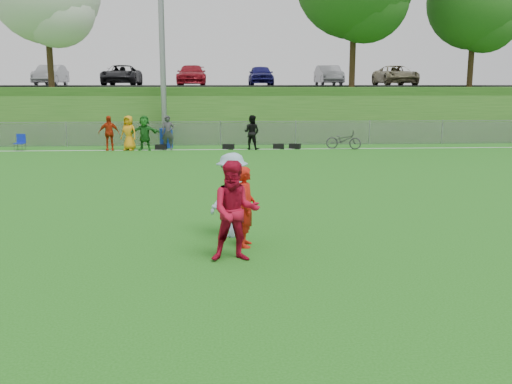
{
  "coord_description": "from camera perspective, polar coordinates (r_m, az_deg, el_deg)",
  "views": [
    {
      "loc": [
        -0.06,
        -10.23,
        3.23
      ],
      "look_at": [
        0.63,
        0.5,
        1.18
      ],
      "focal_mm": 40.0,
      "sensor_mm": 36.0,
      "label": 1
    }
  ],
  "objects": [
    {
      "name": "parking_lot",
      "position": [
        43.23,
        -3.67,
        10.54
      ],
      "size": [
        120.0,
        12.0,
        0.1
      ],
      "primitive_type": "cube",
      "color": "black",
      "rests_on": "berm"
    },
    {
      "name": "player_red_center",
      "position": [
        10.42,
        -2.08,
        -1.95
      ],
      "size": [
        0.93,
        0.74,
        1.87
      ],
      "primitive_type": "imported",
      "rotation": [
        0.0,
        0.0,
        0.04
      ],
      "color": "#AE0C28",
      "rests_on": "ground"
    },
    {
      "name": "frisbee",
      "position": [
        12.16,
        -1.43,
        1.29
      ],
      "size": [
        0.24,
        0.24,
        0.02
      ],
      "color": "white",
      "rests_on": "ground"
    },
    {
      "name": "player_red_left",
      "position": [
        11.37,
        -1.04,
        -1.48
      ],
      "size": [
        0.43,
        0.62,
        1.62
      ],
      "primitive_type": "imported",
      "rotation": [
        0.0,
        0.0,
        1.5
      ],
      "color": "red",
      "rests_on": "ground"
    },
    {
      "name": "player_blue",
      "position": [
        12.12,
        -2.39,
        -0.29
      ],
      "size": [
        1.3,
        1.29,
        1.8
      ],
      "primitive_type": "imported",
      "rotation": [
        0.0,
        0.0,
        3.92
      ],
      "color": "#90B1C8",
      "rests_on": "ground"
    },
    {
      "name": "fence",
      "position": [
        30.34,
        -3.57,
        5.9
      ],
      "size": [
        58.0,
        0.06,
        1.3
      ],
      "color": "gray",
      "rests_on": "ground"
    },
    {
      "name": "car_row",
      "position": [
        42.25,
        -5.29,
        11.56
      ],
      "size": [
        32.04,
        5.18,
        1.44
      ],
      "color": "silver",
      "rests_on": "parking_lot"
    },
    {
      "name": "gear_bags",
      "position": [
        28.52,
        -1.51,
        4.56
      ],
      "size": [
        7.27,
        0.49,
        0.26
      ],
      "color": "black",
      "rests_on": "ground"
    },
    {
      "name": "bicycle",
      "position": [
        28.87,
        8.75,
        5.17
      ],
      "size": [
        1.84,
        1.12,
        0.92
      ],
      "primitive_type": "imported",
      "rotation": [
        0.0,
        0.0,
        1.25
      ],
      "color": "#2E2D30",
      "rests_on": "ground"
    },
    {
      "name": "light_pole",
      "position": [
        31.36,
        -9.46,
        17.03
      ],
      "size": [
        1.2,
        0.4,
        12.15
      ],
      "color": "gray",
      "rests_on": "ground"
    },
    {
      "name": "ground",
      "position": [
        10.73,
        -3.2,
        -6.74
      ],
      "size": [
        120.0,
        120.0,
        0.0
      ],
      "primitive_type": "plane",
      "color": "#1E5A13",
      "rests_on": "ground"
    },
    {
      "name": "recycling_bin",
      "position": [
        29.48,
        -8.97,
        5.34
      ],
      "size": [
        0.77,
        0.77,
        0.98
      ],
      "primitive_type": "cylinder",
      "rotation": [
        0.0,
        0.0,
        0.19
      ],
      "color": "#0E29A1",
      "rests_on": "ground"
    },
    {
      "name": "sideline_far",
      "position": [
        28.41,
        -3.55,
        4.27
      ],
      "size": [
        60.0,
        0.1,
        0.01
      ],
      "primitive_type": "cube",
      "color": "white",
      "rests_on": "ground"
    },
    {
      "name": "berm",
      "position": [
        41.26,
        -3.64,
        8.38
      ],
      "size": [
        120.0,
        18.0,
        3.0
      ],
      "primitive_type": "cube",
      "color": "#215217",
      "rests_on": "ground"
    },
    {
      "name": "tree_green_far",
      "position": [
        39.9,
        21.29,
        16.91
      ],
      "size": [
        5.88,
        5.88,
        8.19
      ],
      "color": "black",
      "rests_on": "berm"
    },
    {
      "name": "camp_chair",
      "position": [
        30.22,
        -22.53,
        4.3
      ],
      "size": [
        0.48,
        0.49,
        0.8
      ],
      "rotation": [
        0.0,
        0.0,
        -0.09
      ],
      "color": "#0F22A7",
      "rests_on": "ground"
    },
    {
      "name": "spectator_row",
      "position": [
        28.47,
        -9.41,
        5.86
      ],
      "size": [
        8.03,
        0.94,
        1.69
      ],
      "color": "#AF280C",
      "rests_on": "ground"
    }
  ]
}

